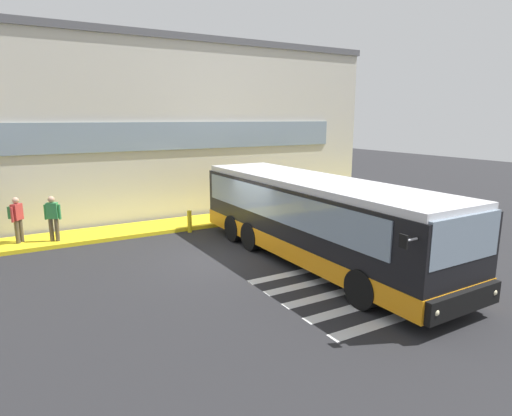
{
  "coord_description": "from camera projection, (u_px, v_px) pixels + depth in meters",
  "views": [
    {
      "loc": [
        -5.65,
        -12.37,
        4.57
      ],
      "look_at": [
        1.51,
        0.25,
        1.5
      ],
      "focal_mm": 29.9,
      "sensor_mm": 36.0,
      "label": 1
    }
  ],
  "objects": [
    {
      "name": "bay_paint_stripes",
      "position": [
        352.0,
        289.0,
        11.59
      ],
      "size": [
        4.4,
        3.96,
        0.01
      ],
      "color": "silver",
      "rests_on": "ground"
    },
    {
      "name": "ground_plane",
      "position": [
        220.0,
        258.0,
        14.2
      ],
      "size": [
        80.0,
        90.0,
        0.02
      ],
      "primitive_type": "cube",
      "color": "#232326",
      "rests_on": "ground"
    },
    {
      "name": "passenger_by_doorway",
      "position": [
        53.0,
        216.0,
        15.44
      ],
      "size": [
        0.54,
        0.36,
        1.68
      ],
      "color": "#4C4233",
      "rests_on": "boarding_curb"
    },
    {
      "name": "safety_bollard_yellow",
      "position": [
        190.0,
        221.0,
        17.32
      ],
      "size": [
        0.18,
        0.18,
        0.9
      ],
      "primitive_type": "cylinder",
      "color": "yellow",
      "rests_on": "ground"
    },
    {
      "name": "bus_main_foreground",
      "position": [
        314.0,
        221.0,
        13.64
      ],
      "size": [
        3.02,
        10.72,
        2.7
      ],
      "color": "black",
      "rests_on": "ground"
    },
    {
      "name": "passenger_near_column",
      "position": [
        17.0,
        217.0,
        15.25
      ],
      "size": [
        0.5,
        0.52,
        1.68
      ],
      "color": "#4C4233",
      "rests_on": "boarding_curb"
    },
    {
      "name": "terminal_building",
      "position": [
        116.0,
        128.0,
        22.92
      ],
      "size": [
        23.92,
        13.8,
        8.15
      ],
      "color": "beige",
      "rests_on": "ground"
    },
    {
      "name": "boarding_curb",
      "position": [
        173.0,
        225.0,
        18.27
      ],
      "size": [
        26.12,
        2.0,
        0.15
      ],
      "primitive_type": "cube",
      "color": "yellow",
      "rests_on": "ground"
    }
  ]
}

